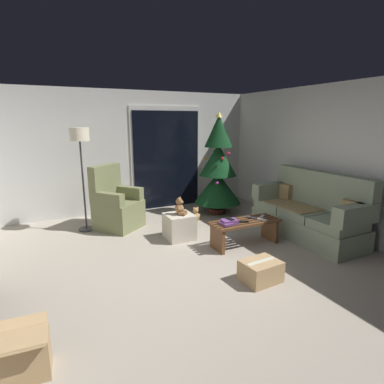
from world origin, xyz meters
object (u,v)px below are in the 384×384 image
object	(u,v)px
couch	(309,213)
armchair	(116,206)
cardboard_box_taped_mid_floor	(261,271)
christmas_tree	(218,170)
teddy_bear_chestnut	(180,207)
floor_lamp	(80,144)
remote_silver	(262,216)
remote_white	(262,220)
teddy_bear_honey_by_tree	(195,215)
remote_graphite	(251,218)
cell_phone	(230,219)
book_stack	(229,222)
ottoman	(179,226)
coffee_table	(245,229)
cardboard_box_open_near_shelf	(24,356)
remote_black	(243,222)

from	to	relation	value
couch	armchair	world-z (taller)	armchair
cardboard_box_taped_mid_floor	christmas_tree	bearing A→B (deg)	69.94
christmas_tree	teddy_bear_chestnut	world-z (taller)	christmas_tree
floor_lamp	remote_silver	bearing A→B (deg)	-35.66
remote_white	teddy_bear_honey_by_tree	xyz separation A→B (m)	(-0.41, 1.48, -0.29)
teddy_bear_honey_by_tree	remote_graphite	bearing A→B (deg)	-76.90
cell_phone	cardboard_box_taped_mid_floor	size ratio (longest dim) A/B	0.30
remote_silver	teddy_bear_chestnut	world-z (taller)	teddy_bear_chestnut
remote_graphite	cell_phone	bearing A→B (deg)	151.53
cardboard_box_taped_mid_floor	floor_lamp	bearing A→B (deg)	120.16
book_stack	christmas_tree	bearing A→B (deg)	64.64
remote_silver	ottoman	distance (m)	1.34
coffee_table	remote_silver	distance (m)	0.38
teddy_bear_chestnut	cardboard_box_taped_mid_floor	world-z (taller)	teddy_bear_chestnut
teddy_bear_honey_by_tree	ottoman	bearing A→B (deg)	-132.87
book_stack	teddy_bear_chestnut	bearing A→B (deg)	124.28
cardboard_box_taped_mid_floor	remote_graphite	bearing A→B (deg)	59.35
couch	coffee_table	bearing A→B (deg)	173.04
cardboard_box_open_near_shelf	remote_silver	bearing A→B (deg)	22.98
book_stack	remote_graphite	bearing A→B (deg)	8.98
remote_black	ottoman	size ratio (longest dim) A/B	0.35
coffee_table	armchair	xyz separation A→B (m)	(-1.60, 1.69, 0.14)
remote_black	ottoman	xyz separation A→B (m)	(-0.72, 0.76, -0.20)
remote_graphite	christmas_tree	xyz separation A→B (m)	(0.36, 1.65, 0.51)
coffee_table	teddy_bear_honey_by_tree	world-z (taller)	coffee_table
remote_graphite	teddy_bear_chestnut	world-z (taller)	teddy_bear_chestnut
remote_graphite	book_stack	size ratio (longest dim) A/B	0.55
armchair	teddy_bear_honey_by_tree	xyz separation A→B (m)	(1.44, -0.30, -0.28)
teddy_bear_honey_by_tree	cell_phone	bearing A→B (deg)	-94.91
floor_lamp	cardboard_box_taped_mid_floor	size ratio (longest dim) A/B	3.73
couch	teddy_bear_chestnut	size ratio (longest dim) A/B	6.83
coffee_table	cardboard_box_open_near_shelf	bearing A→B (deg)	-155.19
remote_silver	couch	bearing A→B (deg)	-136.10
remote_silver	teddy_bear_chestnut	size ratio (longest dim) A/B	0.55
remote_graphite	remote_white	bearing A→B (deg)	-91.52
remote_black	christmas_tree	bearing A→B (deg)	-1.89
armchair	coffee_table	bearing A→B (deg)	-46.50
teddy_bear_honey_by_tree	christmas_tree	bearing A→B (deg)	25.29
remote_white	ottoman	world-z (taller)	remote_white
remote_silver	remote_graphite	bearing A→B (deg)	51.09
cell_phone	cardboard_box_taped_mid_floor	xyz separation A→B (m)	(-0.20, -1.01, -0.34)
couch	teddy_bear_chestnut	world-z (taller)	couch
coffee_table	cardboard_box_open_near_shelf	xyz separation A→B (m)	(-2.99, -1.38, -0.10)
remote_black	cardboard_box_taped_mid_floor	world-z (taller)	remote_black
book_stack	floor_lamp	distance (m)	2.79
teddy_bear_chestnut	cardboard_box_open_near_shelf	xyz separation A→B (m)	(-2.20, -2.07, -0.37)
coffee_table	remote_white	xyz separation A→B (m)	(0.25, -0.10, 0.14)
remote_silver	cardboard_box_open_near_shelf	xyz separation A→B (m)	(-3.34, -1.42, -0.24)
couch	christmas_tree	world-z (taller)	christmas_tree
armchair	teddy_bear_honey_by_tree	bearing A→B (deg)	-11.85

